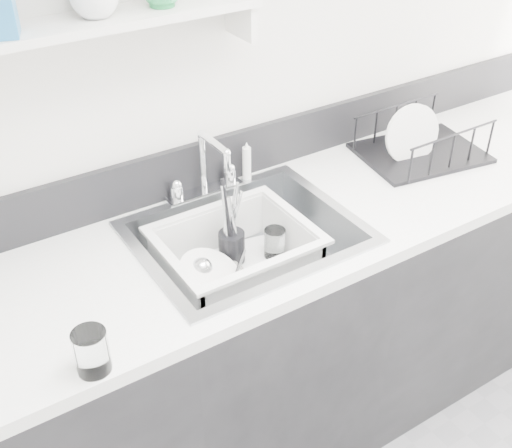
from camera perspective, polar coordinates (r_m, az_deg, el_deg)
counter_run at (r=2.16m, az=-0.73°, el=-10.80°), size 3.20×0.62×0.92m
backsplash at (r=2.04m, az=-5.30°, el=5.12°), size 3.20×0.02×0.16m
sink at (r=1.92m, az=-0.81°, el=-2.99°), size 0.64×0.52×0.20m
faucet at (r=2.01m, az=-4.56°, el=4.02°), size 0.26×0.18×0.23m
side_sprayer at (r=2.08m, az=-0.83°, el=5.58°), size 0.03×0.03×0.14m
wall_shelf at (r=1.66m, az=-16.22°, el=16.25°), size 1.00×0.16×0.12m
wash_tub at (r=1.91m, az=-1.81°, el=-2.94°), size 0.50×0.44×0.17m
plate_stack at (r=1.90m, az=-3.90°, el=-4.87°), size 0.23×0.22×0.09m
utensil_cup at (r=1.98m, az=-2.19°, el=-1.82°), size 0.08×0.08×0.27m
ladle at (r=1.90m, az=-2.93°, el=-4.53°), size 0.25×0.23×0.07m
tumbler_in_tub at (r=2.00m, az=1.67°, el=-1.68°), size 0.08×0.08×0.10m
tumbler_counter at (r=1.47m, az=-14.41°, el=-10.93°), size 0.10×0.10×0.11m
dish_rack at (r=2.31m, az=14.58°, el=7.58°), size 0.46×0.38×0.15m
bowl_small at (r=1.92m, az=2.37°, el=-4.57°), size 0.14×0.14×0.04m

